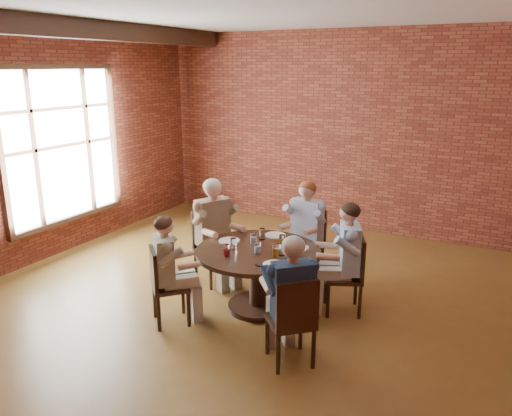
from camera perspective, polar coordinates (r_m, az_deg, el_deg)
The scene contains 30 objects.
floor at distance 6.25m, azimuth -2.57°, elevation -10.68°, with size 7.00×7.00×0.00m, color brown.
ceiling at distance 5.62m, azimuth -3.03°, elevation 22.07°, with size 7.00×7.00×0.00m, color silver.
wall_back at distance 8.85m, azimuth 8.92°, elevation 8.62°, with size 7.00×7.00×0.00m, color brown.
wall_left at distance 7.84m, azimuth -23.86°, elevation 6.54°, with size 7.00×7.00×0.00m, color brown.
ceiling_beam at distance 7.17m, azimuth -21.09°, elevation 18.72°, with size 0.22×6.90×0.26m, color black.
window at distance 8.05m, azimuth -21.29°, elevation 6.66°, with size 0.10×2.16×2.36m.
dining_table at distance 5.88m, azimuth 0.25°, elevation -6.77°, with size 1.45×1.45×0.75m.
chair_a at distance 5.92m, azimuth 10.77°, elevation -7.12°, with size 0.56×0.56×0.93m.
diner_a at distance 5.86m, azimuth 10.02°, elevation -5.72°, with size 0.52×0.64×1.32m, color teal, non-canonical shape.
chair_b at distance 6.83m, azimuth 5.91°, elevation -3.71°, with size 0.48×0.48×0.94m.
diner_b at distance 6.71m, azimuth 5.59°, elevation -2.63°, with size 0.53×0.66×1.34m, color #919BB8, non-canonical shape.
chair_c at distance 6.71m, azimuth -5.05°, elevation -3.92°, with size 0.62×0.62×0.97m.
diner_c at distance 6.58m, azimuth -4.67°, elevation -2.71°, with size 0.57×0.70×1.40m, color brown, non-canonical shape.
chair_d at distance 5.66m, azimuth -10.53°, elevation -8.40°, with size 0.55×0.55×0.89m.
diner_d at distance 5.62m, azimuth -9.84°, elevation -7.05°, with size 0.48×0.59×1.25m, color #C3AE99, non-canonical shape.
chair_e at distance 4.83m, azimuth 4.28°, elevation -12.49°, with size 0.58×0.58×0.92m.
diner_e at distance 4.83m, azimuth 3.99°, elevation -10.48°, with size 0.51×0.63×1.30m, color #172741, non-canonical shape.
plate_a at distance 5.85m, azimuth 4.79°, elevation -4.53°, with size 0.26×0.26×0.01m, color white.
plate_b at distance 6.25m, azimuth 2.22°, elevation -3.12°, with size 0.26×0.26×0.01m, color white.
plate_c at distance 6.06m, azimuth -3.06°, elevation -3.76°, with size 0.26×0.26×0.01m, color white.
plate_d at distance 5.35m, azimuth 2.19°, elevation -6.50°, with size 0.26×0.26×0.01m, color white.
glass_a at distance 5.60m, azimuth 3.00°, elevation -4.76°, with size 0.07×0.07×0.14m, color white.
glass_b at distance 5.87m, azimuth 2.99°, elevation -3.76°, with size 0.07×0.07×0.14m, color white.
glass_c at distance 6.10m, azimuth 0.69°, elevation -2.99°, with size 0.07×0.07×0.14m, color white.
glass_d at distance 5.95m, azimuth -0.31°, elevation -3.48°, with size 0.07×0.07×0.14m, color white.
glass_e at distance 5.76m, azimuth -2.60°, elevation -4.14°, with size 0.07×0.07×0.14m, color white.
glass_f at distance 5.58m, azimuth -3.41°, elevation -4.85°, with size 0.07×0.07×0.14m, color white.
glass_g at distance 5.64m, azimuth 0.17°, elevation -4.58°, with size 0.07×0.07×0.14m, color white.
glass_h at distance 5.58m, azimuth 2.25°, elevation -4.82°, with size 0.07×0.07×0.14m, color white.
smartphone at distance 5.37m, azimuth 0.68°, elevation -6.44°, with size 0.07×0.14×0.01m, color black.
Camera 1 is at (2.85, -4.81, 2.80)m, focal length 35.00 mm.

